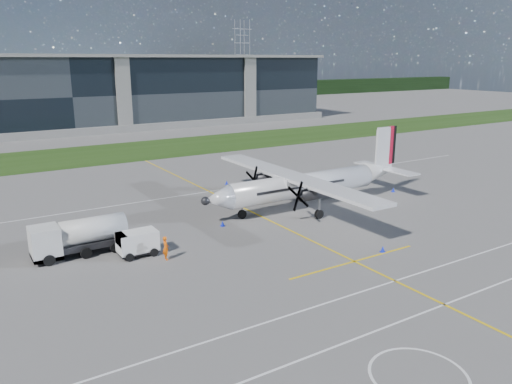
% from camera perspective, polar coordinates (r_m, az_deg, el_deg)
% --- Properties ---
extents(ground, '(400.00, 400.00, 0.00)m').
position_cam_1_polar(ground, '(76.07, -14.89, 3.36)').
color(ground, '#63605E').
rests_on(ground, ground).
extents(grass_strip, '(400.00, 18.00, 0.04)m').
position_cam_1_polar(grass_strip, '(83.63, -16.55, 4.27)').
color(grass_strip, '#1F3C10').
rests_on(grass_strip, ground).
extents(terminal_building, '(120.00, 20.00, 15.00)m').
position_cam_1_polar(terminal_building, '(113.76, -21.32, 10.35)').
color(terminal_building, black).
rests_on(terminal_building, ground).
extents(tree_line, '(400.00, 6.00, 6.00)m').
position_cam_1_polar(tree_line, '(173.21, -25.10, 9.71)').
color(tree_line, black).
rests_on(tree_line, ground).
extents(pylon_east, '(9.00, 4.60, 30.00)m').
position_cam_1_polar(pylon_east, '(210.45, -1.57, 15.03)').
color(pylon_east, gray).
rests_on(pylon_east, ground).
extents(yellow_taxiway_centerline, '(0.20, 70.00, 0.01)m').
position_cam_1_polar(yellow_taxiway_centerline, '(50.36, -1.26, -1.92)').
color(yellow_taxiway_centerline, yellow).
rests_on(yellow_taxiway_centerline, ground).
extents(white_lane_line, '(90.00, 0.15, 0.01)m').
position_cam_1_polar(white_lane_line, '(31.35, 17.27, -13.54)').
color(white_lane_line, white).
rests_on(white_lane_line, ground).
extents(turboprop_aircraft, '(23.96, 24.84, 7.45)m').
position_cam_1_polar(turboprop_aircraft, '(50.69, 6.19, 2.46)').
color(turboprop_aircraft, silver).
rests_on(turboprop_aircraft, ground).
extents(fuel_tanker_truck, '(7.51, 2.44, 2.82)m').
position_cam_1_polar(fuel_tanker_truck, '(40.62, -20.22, -4.98)').
color(fuel_tanker_truck, silver).
rests_on(fuel_tanker_truck, ground).
extents(baggage_tug, '(3.18, 1.91, 1.91)m').
position_cam_1_polar(baggage_tug, '(39.43, -13.37, -5.74)').
color(baggage_tug, white).
rests_on(baggage_tug, ground).
extents(ground_crew_person, '(0.70, 0.92, 2.11)m').
position_cam_1_polar(ground_crew_person, '(38.14, -10.29, -6.12)').
color(ground_crew_person, '#F25907').
rests_on(ground_crew_person, ground).
extents(safety_cone_tail, '(0.36, 0.36, 0.50)m').
position_cam_1_polar(safety_cone_tail, '(58.76, 15.42, 0.25)').
color(safety_cone_tail, '#0C1ED4').
rests_on(safety_cone_tail, ground).
extents(safety_cone_portwing, '(0.36, 0.36, 0.50)m').
position_cam_1_polar(safety_cone_portwing, '(40.45, 14.29, -6.33)').
color(safety_cone_portwing, '#0C1ED4').
rests_on(safety_cone_portwing, ground).
extents(safety_cone_nose_port, '(0.36, 0.36, 0.50)m').
position_cam_1_polar(safety_cone_nose_port, '(45.21, -3.84, -3.61)').
color(safety_cone_nose_port, '#0C1ED4').
rests_on(safety_cone_nose_port, ground).
extents(safety_cone_stbdwing, '(0.36, 0.36, 0.50)m').
position_cam_1_polar(safety_cone_stbdwing, '(60.09, -3.37, 1.09)').
color(safety_cone_stbdwing, '#0C1ED4').
rests_on(safety_cone_stbdwing, ground).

